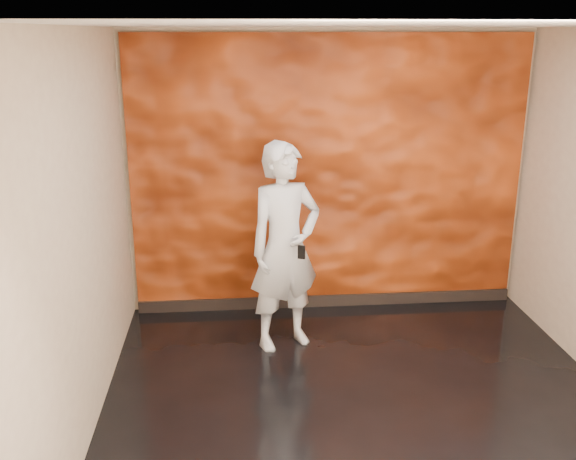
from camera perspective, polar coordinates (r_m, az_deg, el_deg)
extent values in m
cube|color=black|center=(5.14, 6.72, -15.46)|extent=(4.00, 4.00, 0.01)
cube|color=tan|center=(6.44, 3.60, 5.01)|extent=(4.00, 0.02, 2.80)
cube|color=tan|center=(2.78, 16.20, -12.87)|extent=(4.00, 0.02, 2.80)
cube|color=tan|center=(4.56, -18.06, -1.01)|extent=(0.02, 4.00, 2.80)
cube|color=white|center=(4.33, 8.07, 17.60)|extent=(4.00, 4.00, 0.01)
cube|color=#C94C16|center=(6.41, 3.65, 4.76)|extent=(3.90, 0.06, 2.75)
cube|color=black|center=(6.78, 3.49, -6.27)|extent=(3.90, 0.04, 0.12)
imported|color=#AEB4BD|center=(5.66, -0.27, -1.53)|extent=(0.81, 0.69, 1.88)
cube|color=black|center=(5.41, 1.21, -1.98)|extent=(0.06, 0.04, 0.12)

